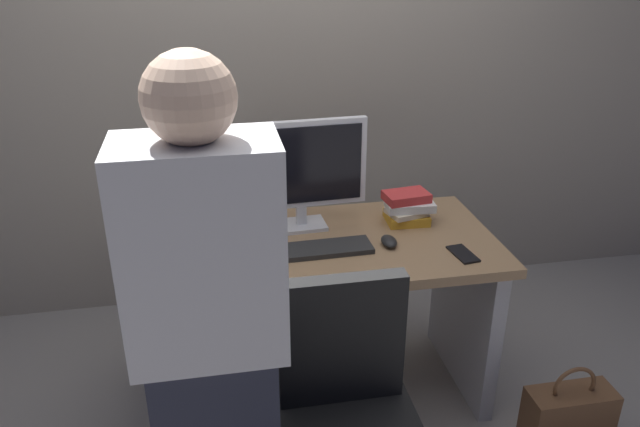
{
  "coord_description": "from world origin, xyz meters",
  "views": [
    {
      "loc": [
        -0.39,
        -2.15,
        1.87
      ],
      "look_at": [
        0.0,
        -0.05,
        0.9
      ],
      "focal_mm": 34.8,
      "sensor_mm": 36.0,
      "label": 1
    }
  ],
  "objects_px": {
    "desk": "(318,293)",
    "cell_phone": "(463,254)",
    "monitor": "(301,169)",
    "mouse": "(389,241)",
    "book_stack": "(407,208)",
    "person_at_desk": "(211,350)",
    "cup_near_keyboard": "(195,254)",
    "cup_by_monitor": "(193,230)",
    "keyboard": "(317,250)",
    "handbag": "(568,417)"
  },
  "relations": [
    {
      "from": "desk",
      "to": "handbag",
      "type": "bearing_deg",
      "value": -28.08
    },
    {
      "from": "person_at_desk",
      "to": "keyboard",
      "type": "xyz_separation_m",
      "value": [
        0.41,
        0.68,
        -0.08
      ]
    },
    {
      "from": "mouse",
      "to": "cup_near_keyboard",
      "type": "relative_size",
      "value": 1.0
    },
    {
      "from": "person_at_desk",
      "to": "cell_phone",
      "type": "distance_m",
      "value": 1.11
    },
    {
      "from": "keyboard",
      "to": "handbag",
      "type": "distance_m",
      "value": 1.19
    },
    {
      "from": "person_at_desk",
      "to": "monitor",
      "type": "relative_size",
      "value": 3.03
    },
    {
      "from": "mouse",
      "to": "book_stack",
      "type": "height_order",
      "value": "book_stack"
    },
    {
      "from": "desk",
      "to": "cell_phone",
      "type": "distance_m",
      "value": 0.61
    },
    {
      "from": "monitor",
      "to": "cell_phone",
      "type": "height_order",
      "value": "monitor"
    },
    {
      "from": "person_at_desk",
      "to": "cell_phone",
      "type": "xyz_separation_m",
      "value": [
        0.96,
        0.55,
        -0.09
      ]
    },
    {
      "from": "person_at_desk",
      "to": "book_stack",
      "type": "relative_size",
      "value": 7.68
    },
    {
      "from": "keyboard",
      "to": "cup_near_keyboard",
      "type": "bearing_deg",
      "value": -178.36
    },
    {
      "from": "cup_by_monitor",
      "to": "cell_phone",
      "type": "height_order",
      "value": "cup_by_monitor"
    },
    {
      "from": "desk",
      "to": "cell_phone",
      "type": "height_order",
      "value": "cell_phone"
    },
    {
      "from": "cup_by_monitor",
      "to": "book_stack",
      "type": "xyz_separation_m",
      "value": [
        0.89,
        0.0,
        0.02
      ]
    },
    {
      "from": "keyboard",
      "to": "book_stack",
      "type": "relative_size",
      "value": 2.01
    },
    {
      "from": "person_at_desk",
      "to": "cup_near_keyboard",
      "type": "bearing_deg",
      "value": 93.84
    },
    {
      "from": "keyboard",
      "to": "mouse",
      "type": "xyz_separation_m",
      "value": [
        0.29,
        0.0,
        0.01
      ]
    },
    {
      "from": "person_at_desk",
      "to": "mouse",
      "type": "height_order",
      "value": "person_at_desk"
    },
    {
      "from": "cup_by_monitor",
      "to": "cell_phone",
      "type": "distance_m",
      "value": 1.06
    },
    {
      "from": "monitor",
      "to": "cup_by_monitor",
      "type": "relative_size",
      "value": 6.33
    },
    {
      "from": "cup_near_keyboard",
      "to": "cell_phone",
      "type": "relative_size",
      "value": 0.7
    },
    {
      "from": "cup_near_keyboard",
      "to": "cup_by_monitor",
      "type": "height_order",
      "value": "cup_near_keyboard"
    },
    {
      "from": "cup_by_monitor",
      "to": "handbag",
      "type": "relative_size",
      "value": 0.23
    },
    {
      "from": "monitor",
      "to": "keyboard",
      "type": "xyz_separation_m",
      "value": [
        0.02,
        -0.23,
        -0.25
      ]
    },
    {
      "from": "monitor",
      "to": "cell_phone",
      "type": "bearing_deg",
      "value": -32.11
    },
    {
      "from": "desk",
      "to": "mouse",
      "type": "relative_size",
      "value": 14.28
    },
    {
      "from": "desk",
      "to": "handbag",
      "type": "distance_m",
      "value": 1.09
    },
    {
      "from": "person_at_desk",
      "to": "mouse",
      "type": "distance_m",
      "value": 0.98
    },
    {
      "from": "desk",
      "to": "person_at_desk",
      "type": "bearing_deg",
      "value": -119.82
    },
    {
      "from": "cup_near_keyboard",
      "to": "book_stack",
      "type": "height_order",
      "value": "book_stack"
    },
    {
      "from": "monitor",
      "to": "keyboard",
      "type": "bearing_deg",
      "value": -84.41
    },
    {
      "from": "person_at_desk",
      "to": "cup_by_monitor",
      "type": "bearing_deg",
      "value": 93.4
    },
    {
      "from": "book_stack",
      "to": "handbag",
      "type": "relative_size",
      "value": 0.56
    },
    {
      "from": "cup_near_keyboard",
      "to": "cell_phone",
      "type": "height_order",
      "value": "cup_near_keyboard"
    },
    {
      "from": "person_at_desk",
      "to": "cell_phone",
      "type": "bearing_deg",
      "value": 29.89
    },
    {
      "from": "mouse",
      "to": "book_stack",
      "type": "bearing_deg",
      "value": 55.16
    },
    {
      "from": "keyboard",
      "to": "cell_phone",
      "type": "height_order",
      "value": "keyboard"
    },
    {
      "from": "desk",
      "to": "keyboard",
      "type": "xyz_separation_m",
      "value": [
        -0.02,
        -0.07,
        0.24
      ]
    },
    {
      "from": "person_at_desk",
      "to": "keyboard",
      "type": "height_order",
      "value": "person_at_desk"
    },
    {
      "from": "book_stack",
      "to": "person_at_desk",
      "type": "bearing_deg",
      "value": -133.77
    },
    {
      "from": "desk",
      "to": "handbag",
      "type": "relative_size",
      "value": 3.78
    },
    {
      "from": "keyboard",
      "to": "handbag",
      "type": "bearing_deg",
      "value": -25.56
    },
    {
      "from": "monitor",
      "to": "handbag",
      "type": "relative_size",
      "value": 1.43
    },
    {
      "from": "person_at_desk",
      "to": "cup_by_monitor",
      "type": "relative_size",
      "value": 19.18
    },
    {
      "from": "keyboard",
      "to": "monitor",
      "type": "bearing_deg",
      "value": 93.92
    },
    {
      "from": "person_at_desk",
      "to": "book_stack",
      "type": "distance_m",
      "value": 1.21
    },
    {
      "from": "monitor",
      "to": "keyboard",
      "type": "height_order",
      "value": "monitor"
    },
    {
      "from": "person_at_desk",
      "to": "mouse",
      "type": "xyz_separation_m",
      "value": [
        0.7,
        0.68,
        -0.08
      ]
    },
    {
      "from": "mouse",
      "to": "cup_near_keyboard",
      "type": "height_order",
      "value": "cup_near_keyboard"
    }
  ]
}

